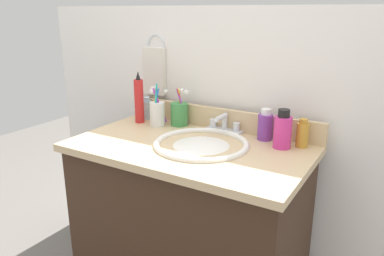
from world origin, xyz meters
TOP-DOWN VIEW (x-y plane):
  - vanity_cabinet at (0.00, 0.00)m, footprint 0.88×0.48m
  - countertop at (0.00, 0.00)m, footprint 0.91×0.53m
  - backsplash at (0.00, 0.25)m, footprint 0.91×0.02m
  - back_wall at (0.00, 0.31)m, footprint 2.01×0.04m
  - towel_ring at (-0.36, 0.29)m, footprint 0.10×0.01m
  - hand_towel at (-0.36, 0.27)m, footprint 0.11×0.04m
  - sink_basin at (0.04, 0.02)m, footprint 0.37×0.37m
  - faucet at (0.04, 0.21)m, footprint 0.16×0.10m
  - bottle_cream_purple at (0.23, 0.21)m, footprint 0.06×0.06m
  - bottle_gel_clear at (-0.37, 0.21)m, footprint 0.05×0.05m
  - bottle_oil_amber at (0.38, 0.20)m, footprint 0.05×0.05m
  - bottle_spray_red at (-0.36, 0.15)m, footprint 0.04×0.04m
  - bottle_soap_pink at (0.31, 0.15)m, footprint 0.07×0.07m
  - cup_white_ceramic at (-0.25, 0.15)m, footprint 0.08×0.07m
  - cup_green at (-0.17, 0.20)m, footprint 0.08×0.08m

SIDE VIEW (x-z plane):
  - vanity_cabinet at x=0.00m, z-range 0.00..0.76m
  - back_wall at x=0.00m, z-range 0.00..1.30m
  - sink_basin at x=0.04m, z-range 0.70..0.81m
  - countertop at x=0.00m, z-range 0.76..0.79m
  - faucet at x=0.04m, z-range 0.77..0.85m
  - backsplash at x=0.00m, z-range 0.79..0.88m
  - bottle_gel_clear at x=-0.37m, z-range 0.78..0.88m
  - bottle_oil_amber at x=0.38m, z-range 0.78..0.89m
  - cup_green at x=-0.17m, z-range 0.75..0.92m
  - bottle_cream_purple at x=0.23m, z-range 0.78..0.91m
  - cup_white_ceramic at x=-0.25m, z-range 0.75..0.94m
  - bottle_soap_pink at x=0.31m, z-range 0.78..0.93m
  - bottle_spray_red at x=-0.36m, z-range 0.77..1.01m
  - hand_towel at x=-0.36m, z-range 0.90..1.12m
  - towel_ring at x=-0.36m, z-range 1.08..1.18m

